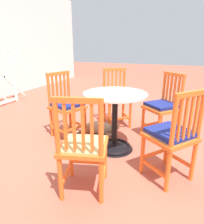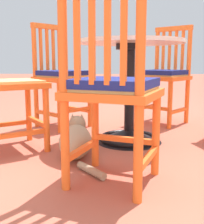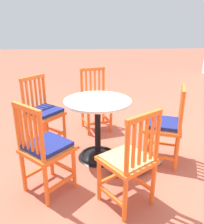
{
  "view_description": "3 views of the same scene",
  "coord_description": "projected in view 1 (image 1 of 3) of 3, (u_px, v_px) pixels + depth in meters",
  "views": [
    {
      "loc": [
        -2.32,
        -0.78,
        1.27
      ],
      "look_at": [
        -0.23,
        0.07,
        0.51
      ],
      "focal_mm": 32.3,
      "sensor_mm": 36.0,
      "label": 1
    },
    {
      "loc": [
        0.01,
        2.06,
        0.58
      ],
      "look_at": [
        0.08,
        -0.11,
        0.21
      ],
      "focal_mm": 47.34,
      "sensor_mm": 36.0,
      "label": 2
    },
    {
      "loc": [
        2.47,
        -0.14,
        1.56
      ],
      "look_at": [
        -0.25,
        0.0,
        0.53
      ],
      "focal_mm": 39.08,
      "sensor_mm": 36.0,
      "label": 3
    }
  ],
  "objects": [
    {
      "name": "orange_chair_by_planter",
      "position": [
        67.0,
        106.0,
        2.84
      ],
      "size": [
        0.51,
        0.51,
        0.91
      ],
      "color": "orange",
      "rests_on": "ground_plane"
    },
    {
      "name": "orange_chair_at_corner",
      "position": [
        171.0,
        136.0,
        1.9
      ],
      "size": [
        0.56,
        0.56,
        0.91
      ],
      "color": "orange",
      "rests_on": "ground_plane"
    },
    {
      "name": "cafe_table",
      "position": [
        114.0,
        128.0,
        2.51
      ],
      "size": [
        0.76,
        0.76,
        0.73
      ],
      "color": "black",
      "rests_on": "ground_plane"
    },
    {
      "name": "tabby_cat",
      "position": [
        102.0,
        128.0,
        2.99
      ],
      "size": [
        0.32,
        0.72,
        0.23
      ],
      "color": "#9E896B",
      "rests_on": "ground_plane"
    },
    {
      "name": "orange_chair_tucked_in",
      "position": [
        83.0,
        148.0,
        1.72
      ],
      "size": [
        0.49,
        0.49,
        0.91
      ],
      "color": "orange",
      "rests_on": "ground_plane"
    },
    {
      "name": "ground_plane",
      "position": [
        113.0,
        144.0,
        2.72
      ],
      "size": [
        24.0,
        24.0,
        0.0
      ],
      "primitive_type": "plane",
      "color": "#AD5642"
    },
    {
      "name": "orange_chair_facing_out",
      "position": [
        163.0,
        107.0,
        2.79
      ],
      "size": [
        0.57,
        0.57,
        0.91
      ],
      "color": "orange",
      "rests_on": "ground_plane"
    },
    {
      "name": "orange_chair_near_fence",
      "position": [
        117.0,
        99.0,
        3.26
      ],
      "size": [
        0.56,
        0.56,
        0.91
      ],
      "color": "orange",
      "rests_on": "ground_plane"
    }
  ]
}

